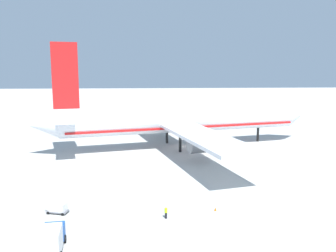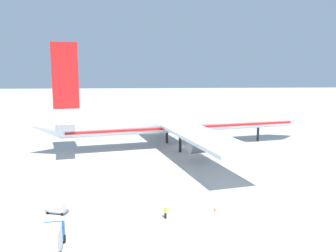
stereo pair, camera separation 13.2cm
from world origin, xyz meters
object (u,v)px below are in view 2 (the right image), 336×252
object	(u,v)px
ground_worker_4	(165,212)
airliner	(180,119)
traffic_cone_3	(88,127)
service_truck_2	(50,239)
traffic_cone_2	(215,209)
baggage_cart_0	(57,208)
traffic_cone_0	(48,128)

from	to	relation	value
ground_worker_4	airliner	bearing A→B (deg)	81.37
traffic_cone_3	ground_worker_4	bearing A→B (deg)	-74.24
service_truck_2	traffic_cone_2	world-z (taller)	service_truck_2
service_truck_2	baggage_cart_0	world-z (taller)	service_truck_2
traffic_cone_0	traffic_cone_3	distance (m)	13.77
baggage_cart_0	service_truck_2	bearing A→B (deg)	-80.28
traffic_cone_0	traffic_cone_2	world-z (taller)	same
baggage_cart_0	traffic_cone_0	bearing A→B (deg)	105.56
traffic_cone_0	traffic_cone_2	size ratio (longest dim) A/B	1.00
traffic_cone_2	baggage_cart_0	bearing A→B (deg)	177.86
service_truck_2	traffic_cone_3	xyz separation A→B (m)	(-8.95, 87.08, -1.37)
airliner	traffic_cone_0	xyz separation A→B (m)	(-42.75, 32.48, -7.07)
baggage_cart_0	ground_worker_4	size ratio (longest dim) A/B	2.09
airliner	baggage_cart_0	distance (m)	47.87
service_truck_2	traffic_cone_3	distance (m)	87.55
airliner	ground_worker_4	distance (m)	45.88
ground_worker_4	traffic_cone_0	xyz separation A→B (m)	(-35.94, 77.38, -0.59)
service_truck_2	baggage_cart_0	distance (m)	11.33
traffic_cone_0	service_truck_2	bearing A→B (deg)	-75.19
traffic_cone_2	service_truck_2	bearing A→B (deg)	-153.43
traffic_cone_2	traffic_cone_0	bearing A→B (deg)	119.85
airliner	baggage_cart_0	size ratio (longest dim) A/B	21.11
airliner	traffic_cone_0	world-z (taller)	airliner
traffic_cone_3	traffic_cone_2	bearing A→B (deg)	-68.96
traffic_cone_2	traffic_cone_3	bearing A→B (deg)	111.04
baggage_cart_0	ground_worker_4	world-z (taller)	ground_worker_4
traffic_cone_2	airliner	bearing A→B (deg)	90.64
ground_worker_4	traffic_cone_3	xyz separation A→B (m)	(-22.25, 78.84, -0.59)
ground_worker_4	traffic_cone_2	distance (m)	7.60
baggage_cart_0	traffic_cone_0	size ratio (longest dim) A/B	6.50
airliner	traffic_cone_2	world-z (taller)	airliner
baggage_cart_0	traffic_cone_0	world-z (taller)	baggage_cart_0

